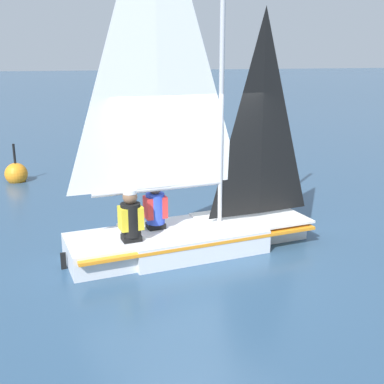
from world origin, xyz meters
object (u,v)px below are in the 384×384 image
sailor_helm (155,213)px  buoy_marker (16,174)px  sailor_crew (131,224)px  sailboat_main (191,195)px

sailor_helm → buoy_marker: (-5.70, -1.78, -0.42)m
sailor_helm → buoy_marker: sailor_helm is taller
sailor_crew → buoy_marker: sailor_crew is taller
sailor_helm → sailboat_main: bearing=-20.7°
sailboat_main → buoy_marker: size_ratio=5.37×
sailboat_main → sailor_crew: size_ratio=4.90×
sailboat_main → sailor_crew: 1.10m
sailor_crew → sailboat_main: bearing=9.9°
sailboat_main → sailor_helm: bearing=159.3°
sailor_helm → sailor_crew: (0.38, -0.52, 0.01)m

